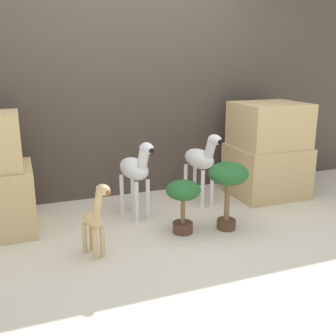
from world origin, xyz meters
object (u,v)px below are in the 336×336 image
(potted_palm_back, at_px, (228,179))
(potted_palm_front, at_px, (183,197))
(zebra_right, at_px, (201,159))
(zebra_left, at_px, (136,169))
(giraffe_figurine, at_px, (95,218))

(potted_palm_back, bearing_deg, potted_palm_front, 170.85)
(potted_palm_front, bearing_deg, zebra_right, 53.31)
(zebra_left, bearing_deg, zebra_right, 10.08)
(potted_palm_front, relative_size, potted_palm_back, 0.77)
(giraffe_figurine, height_order, potted_palm_front, giraffe_figurine)
(zebra_left, distance_m, giraffe_figurine, 0.82)
(giraffe_figurine, xyz_separation_m, potted_palm_back, (1.16, 0.11, 0.14))
(zebra_right, distance_m, zebra_left, 0.73)
(zebra_left, relative_size, potted_palm_back, 1.26)
(giraffe_figurine, distance_m, potted_palm_back, 1.17)
(zebra_left, bearing_deg, potted_palm_back, -38.86)
(zebra_right, xyz_separation_m, potted_palm_back, (-0.06, -0.66, -0.01))
(zebra_right, height_order, potted_palm_front, zebra_right)
(giraffe_figurine, relative_size, potted_palm_front, 1.31)
(potted_palm_back, bearing_deg, zebra_right, 84.93)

